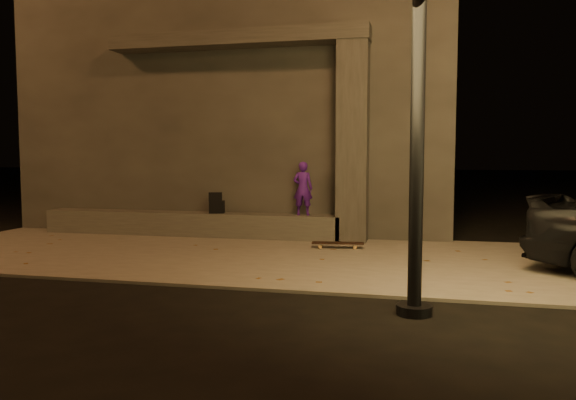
% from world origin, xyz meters
% --- Properties ---
extents(ground, '(120.00, 120.00, 0.00)m').
position_xyz_m(ground, '(0.00, 0.00, 0.00)').
color(ground, black).
rests_on(ground, ground).
extents(sidewalk, '(11.00, 4.40, 0.04)m').
position_xyz_m(sidewalk, '(0.00, 2.00, 0.02)').
color(sidewalk, slate).
rests_on(sidewalk, ground).
extents(building, '(9.00, 5.10, 5.22)m').
position_xyz_m(building, '(-1.00, 6.49, 2.61)').
color(building, '#353230').
rests_on(building, ground).
extents(ledge, '(6.00, 0.55, 0.45)m').
position_xyz_m(ledge, '(-1.50, 3.75, 0.27)').
color(ledge, '#4A4743').
rests_on(ledge, sidewalk).
extents(column, '(0.55, 0.55, 3.60)m').
position_xyz_m(column, '(1.70, 3.75, 1.84)').
color(column, '#353230').
rests_on(column, sidewalk).
extents(canopy, '(5.00, 0.70, 0.28)m').
position_xyz_m(canopy, '(-0.50, 3.80, 3.78)').
color(canopy, '#353230').
rests_on(canopy, column).
extents(skateboarder, '(0.37, 0.24, 1.00)m').
position_xyz_m(skateboarder, '(0.78, 3.75, 0.99)').
color(skateboarder, '#4D179B').
rests_on(skateboarder, ledge).
extents(backpack, '(0.33, 0.25, 0.41)m').
position_xyz_m(backpack, '(-0.92, 3.75, 0.63)').
color(backpack, black).
rests_on(backpack, ledge).
extents(skateboard, '(0.89, 0.33, 0.10)m').
position_xyz_m(skateboard, '(1.56, 2.88, 0.12)').
color(skateboard, black).
rests_on(skateboard, sidewalk).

